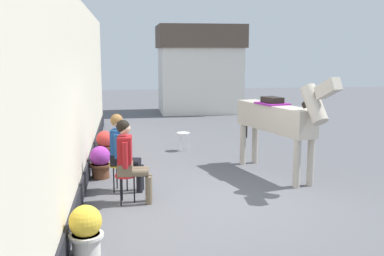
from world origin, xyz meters
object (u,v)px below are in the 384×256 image
object	(u,v)px
saddled_horse_center	(278,119)
flower_planter_inner_far	(100,162)
seated_visitor_near	(129,157)
spare_stool_white	(183,135)
seated_visitor_far	(122,148)
flower_planter_nearest	(86,230)
flower_planter_farthest	(105,144)

from	to	relation	value
saddled_horse_center	flower_planter_inner_far	xyz separation A→B (m)	(-3.50, 0.32, -0.82)
seated_visitor_near	spare_stool_white	world-z (taller)	seated_visitor_near
seated_visitor_far	flower_planter_nearest	size ratio (longest dim) A/B	2.17
flower_planter_nearest	flower_planter_farthest	size ratio (longest dim) A/B	1.00
flower_planter_inner_far	flower_planter_farthest	xyz separation A→B (m)	(0.02, 1.77, 0.00)
seated_visitor_far	flower_planter_inner_far	xyz separation A→B (m)	(-0.44, 0.91, -0.44)
flower_planter_farthest	seated_visitor_near	bearing A→B (deg)	-81.05
seated_visitor_near	spare_stool_white	bearing A→B (deg)	70.46
seated_visitor_far	spare_stool_white	bearing A→B (deg)	64.90
saddled_horse_center	spare_stool_white	size ratio (longest dim) A/B	6.35
seated_visitor_near	flower_planter_inner_far	xyz separation A→B (m)	(-0.55, 1.61, -0.44)
seated_visitor_far	flower_planter_nearest	distance (m)	2.71
flower_planter_nearest	spare_stool_white	xyz separation A→B (m)	(1.94, 5.84, 0.07)
seated_visitor_far	flower_planter_nearest	bearing A→B (deg)	-99.40
spare_stool_white	flower_planter_farthest	bearing A→B (deg)	-164.77
seated_visitor_far	flower_planter_nearest	world-z (taller)	seated_visitor_far
seated_visitor_far	flower_planter_nearest	xyz separation A→B (m)	(-0.44, -2.63, -0.44)
flower_planter_inner_far	flower_planter_farthest	size ratio (longest dim) A/B	1.00
flower_planter_nearest	flower_planter_inner_far	world-z (taller)	same
flower_planter_nearest	spare_stool_white	world-z (taller)	flower_planter_nearest
seated_visitor_far	saddled_horse_center	bearing A→B (deg)	10.90
flower_planter_inner_far	flower_planter_farthest	distance (m)	1.77
flower_planter_inner_far	spare_stool_white	bearing A→B (deg)	49.82
saddled_horse_center	spare_stool_white	bearing A→B (deg)	120.98
flower_planter_farthest	seated_visitor_far	bearing A→B (deg)	-81.11
flower_planter_farthest	spare_stool_white	bearing A→B (deg)	15.23
seated_visitor_near	saddled_horse_center	distance (m)	3.25
flower_planter_inner_far	saddled_horse_center	bearing A→B (deg)	-5.17
flower_planter_nearest	saddled_horse_center	bearing A→B (deg)	42.64
seated_visitor_near	flower_planter_inner_far	size ratio (longest dim) A/B	2.17
seated_visitor_near	flower_planter_farthest	size ratio (longest dim) A/B	2.17
flower_planter_nearest	seated_visitor_far	bearing A→B (deg)	80.60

